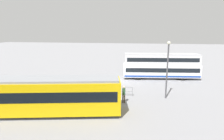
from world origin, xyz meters
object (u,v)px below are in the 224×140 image
object	(u,v)px
info_sign	(68,83)
pedestrian_crossing	(124,93)
double_decker_bus	(161,66)
tram_yellow	(39,96)
pedestrian_near_railing	(91,86)
street_lamp	(167,65)

from	to	relation	value
info_sign	pedestrian_crossing	bearing A→B (deg)	169.36
double_decker_bus	tram_yellow	distance (m)	18.91
pedestrian_near_railing	info_sign	size ratio (longest dim) A/B	0.71
double_decker_bus	pedestrian_crossing	world-z (taller)	double_decker_bus
double_decker_bus	street_lamp	world-z (taller)	street_lamp
info_sign	pedestrian_near_railing	bearing A→B (deg)	-152.99
street_lamp	info_sign	bearing A→B (deg)	4.41
tram_yellow	pedestrian_near_railing	xyz separation A→B (m)	(-3.08, -6.20, -0.81)
double_decker_bus	pedestrian_near_railing	distance (m)	12.29
tram_yellow	street_lamp	size ratio (longest dim) A/B	2.34
double_decker_bus	pedestrian_crossing	distance (m)	11.93
double_decker_bus	street_lamp	size ratio (longest dim) A/B	1.87
double_decker_bus	tram_yellow	size ratio (longest dim) A/B	0.80
pedestrian_crossing	double_decker_bus	bearing A→B (deg)	-113.17
tram_yellow	info_sign	xyz separation A→B (m)	(-0.71, -4.99, -0.18)
double_decker_bus	pedestrian_crossing	xyz separation A→B (m)	(4.68, 10.93, -0.93)
double_decker_bus	tram_yellow	bearing A→B (deg)	51.08
pedestrian_crossing	pedestrian_near_railing	bearing A→B (deg)	-30.46
pedestrian_crossing	info_sign	xyz separation A→B (m)	(6.49, -1.22, 0.49)
pedestrian_near_railing	info_sign	xyz separation A→B (m)	(2.36, 1.21, 0.63)
double_decker_bus	info_sign	size ratio (longest dim) A/B	5.23
tram_yellow	pedestrian_crossing	distance (m)	8.16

